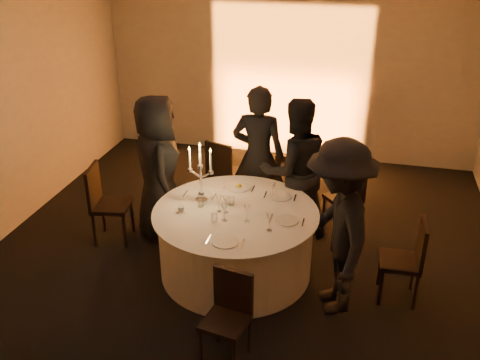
% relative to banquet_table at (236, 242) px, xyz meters
% --- Properties ---
extents(floor, '(7.00, 7.00, 0.00)m').
position_rel_banquet_table_xyz_m(floor, '(0.00, 0.00, -0.38)').
color(floor, black).
rests_on(floor, ground).
extents(wall_back, '(7.00, 0.00, 7.00)m').
position_rel_banquet_table_xyz_m(wall_back, '(0.00, 3.50, 1.12)').
color(wall_back, '#B6B2A9').
rests_on(wall_back, floor).
extents(uplighter_fixture, '(0.25, 0.12, 0.10)m').
position_rel_banquet_table_xyz_m(uplighter_fixture, '(0.00, 3.20, -0.33)').
color(uplighter_fixture, black).
rests_on(uplighter_fixture, floor).
extents(banquet_table, '(1.80, 1.80, 0.77)m').
position_rel_banquet_table_xyz_m(banquet_table, '(0.00, 0.00, 0.00)').
color(banquet_table, black).
rests_on(banquet_table, floor).
extents(chair_left, '(0.50, 0.50, 0.99)m').
position_rel_banquet_table_xyz_m(chair_left, '(-1.71, 0.28, 0.17)').
color(chair_left, black).
rests_on(chair_left, floor).
extents(chair_back_left, '(0.53, 0.53, 0.95)m').
position_rel_banquet_table_xyz_m(chair_back_left, '(-0.55, 1.50, 0.15)').
color(chair_back_left, black).
rests_on(chair_back_left, floor).
extents(chair_back_right, '(0.54, 0.54, 0.88)m').
position_rel_banquet_table_xyz_m(chair_back_right, '(1.13, 1.20, 0.11)').
color(chair_back_right, black).
rests_on(chair_back_right, floor).
extents(chair_right, '(0.41, 0.41, 0.92)m').
position_rel_banquet_table_xyz_m(chair_right, '(1.82, -0.05, 0.13)').
color(chair_right, black).
rests_on(chair_right, floor).
extents(chair_front, '(0.44, 0.44, 0.86)m').
position_rel_banquet_table_xyz_m(chair_front, '(0.26, -1.26, 0.09)').
color(chair_front, black).
rests_on(chair_front, floor).
extents(guest_left, '(0.92, 1.05, 1.81)m').
position_rel_banquet_table_xyz_m(guest_left, '(-1.12, 0.59, 0.52)').
color(guest_left, black).
rests_on(guest_left, floor).
extents(guest_back_left, '(0.67, 0.44, 1.84)m').
position_rel_banquet_table_xyz_m(guest_back_left, '(-0.00, 1.17, 0.53)').
color(guest_back_left, black).
rests_on(guest_back_left, floor).
extents(guest_back_right, '(1.09, 1.01, 1.79)m').
position_rel_banquet_table_xyz_m(guest_back_right, '(0.49, 0.93, 0.51)').
color(guest_back_right, black).
rests_on(guest_back_right, floor).
extents(guest_right, '(0.99, 1.33, 1.82)m').
position_rel_banquet_table_xyz_m(guest_right, '(1.11, -0.34, 0.53)').
color(guest_right, black).
rests_on(guest_right, floor).
extents(plate_left, '(0.36, 0.29, 0.01)m').
position_rel_banquet_table_xyz_m(plate_left, '(-0.49, 0.26, 0.39)').
color(plate_left, white).
rests_on(plate_left, banquet_table).
extents(plate_back_left, '(0.36, 0.28, 0.08)m').
position_rel_banquet_table_xyz_m(plate_back_left, '(-0.10, 0.56, 0.40)').
color(plate_back_left, white).
rests_on(plate_back_left, banquet_table).
extents(plate_back_right, '(0.35, 0.27, 0.01)m').
position_rel_banquet_table_xyz_m(plate_back_right, '(0.41, 0.45, 0.39)').
color(plate_back_right, white).
rests_on(plate_back_right, banquet_table).
extents(plate_right, '(0.36, 0.25, 0.01)m').
position_rel_banquet_table_xyz_m(plate_right, '(0.57, -0.07, 0.39)').
color(plate_right, white).
rests_on(plate_right, banquet_table).
extents(plate_front, '(0.36, 0.27, 0.01)m').
position_rel_banquet_table_xyz_m(plate_front, '(0.05, -0.62, 0.39)').
color(plate_front, white).
rests_on(plate_front, banquet_table).
extents(coffee_cup, '(0.11, 0.11, 0.07)m').
position_rel_banquet_table_xyz_m(coffee_cup, '(-0.56, -0.15, 0.42)').
color(coffee_cup, white).
rests_on(coffee_cup, banquet_table).
extents(candelabra, '(0.30, 0.14, 0.70)m').
position_rel_banquet_table_xyz_m(candelabra, '(-0.43, 0.14, 0.63)').
color(candelabra, silver).
rests_on(candelabra, banquet_table).
extents(wine_glass_a, '(0.07, 0.07, 0.19)m').
position_rel_banquet_table_xyz_m(wine_glass_a, '(-0.17, -0.05, 0.52)').
color(wine_glass_a, silver).
rests_on(wine_glass_a, banquet_table).
extents(wine_glass_b, '(0.07, 0.07, 0.19)m').
position_rel_banquet_table_xyz_m(wine_glass_b, '(0.17, -0.18, 0.52)').
color(wine_glass_b, silver).
rests_on(wine_glass_b, banquet_table).
extents(wine_glass_c, '(0.07, 0.07, 0.19)m').
position_rel_banquet_table_xyz_m(wine_glass_c, '(0.33, 0.39, 0.52)').
color(wine_glass_c, silver).
rests_on(wine_glass_c, banquet_table).
extents(wine_glass_d, '(0.07, 0.07, 0.19)m').
position_rel_banquet_table_xyz_m(wine_glass_d, '(0.43, -0.30, 0.52)').
color(wine_glass_d, silver).
rests_on(wine_glass_d, banquet_table).
extents(wine_glass_e, '(0.07, 0.07, 0.19)m').
position_rel_banquet_table_xyz_m(wine_glass_e, '(-0.06, -0.22, 0.52)').
color(wine_glass_e, silver).
rests_on(wine_glass_e, banquet_table).
extents(wine_glass_f, '(0.07, 0.07, 0.19)m').
position_rel_banquet_table_xyz_m(wine_glass_f, '(-0.09, -0.05, 0.52)').
color(wine_glass_f, silver).
rests_on(wine_glass_f, banquet_table).
extents(tumbler_a, '(0.07, 0.07, 0.09)m').
position_rel_banquet_table_xyz_m(tumbler_a, '(-0.08, 0.14, 0.43)').
color(tumbler_a, silver).
rests_on(tumbler_a, banquet_table).
extents(tumbler_b, '(0.07, 0.07, 0.09)m').
position_rel_banquet_table_xyz_m(tumbler_b, '(-0.16, -0.26, 0.43)').
color(tumbler_b, silver).
rests_on(tumbler_b, banquet_table).
extents(tumbler_c, '(0.07, 0.07, 0.09)m').
position_rel_banquet_table_xyz_m(tumbler_c, '(-0.40, 0.02, 0.43)').
color(tumbler_c, silver).
rests_on(tumbler_c, banquet_table).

